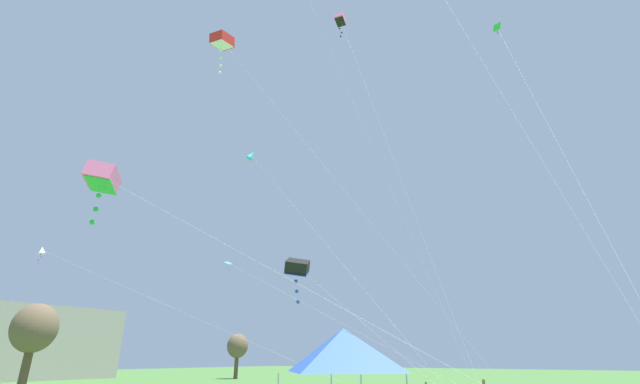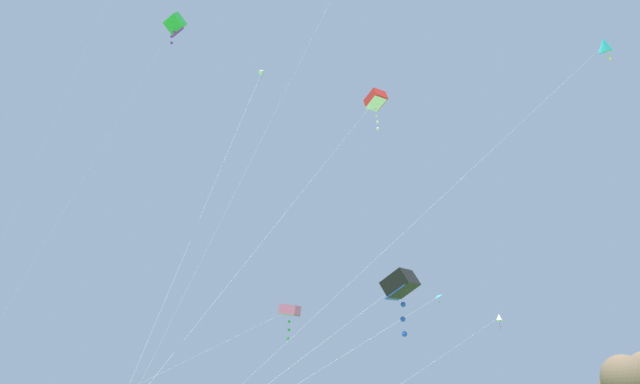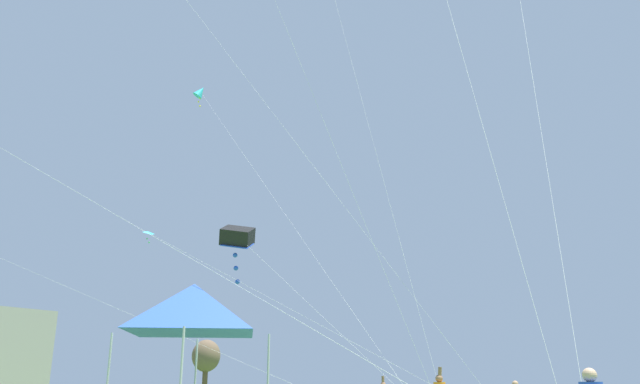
% 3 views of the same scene
% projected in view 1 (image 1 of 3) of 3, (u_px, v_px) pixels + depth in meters
% --- Properties ---
extents(distant_building, '(27.41, 8.76, 9.54)m').
position_uv_depth(distant_building, '(6.00, 342.00, 56.54)').
color(distant_building, gray).
rests_on(distant_building, ground).
extents(tree_far_left, '(3.04, 3.04, 6.14)m').
position_uv_depth(tree_far_left, '(237.00, 346.00, 62.61)').
color(tree_far_left, brown).
rests_on(tree_far_left, ground).
extents(tree_near_right, '(3.48, 3.48, 7.03)m').
position_uv_depth(tree_near_right, '(34.00, 329.00, 34.77)').
color(tree_near_right, brown).
rests_on(tree_near_right, ground).
extents(festival_tent, '(2.74, 2.74, 3.58)m').
position_uv_depth(festival_tent, '(344.00, 350.00, 11.59)').
color(festival_tent, '#B7B7BC').
rests_on(festival_tent, ground).
extents(kite_red_box_0, '(7.69, 16.47, 25.00)m').
position_uv_depth(kite_red_box_0, '(222.00, 42.00, 31.16)').
color(kite_red_box_0, silver).
rests_on(kite_red_box_0, ground).
extents(kite_cyan_diamond_1, '(8.42, 23.06, 22.84)m').
position_uv_depth(kite_cyan_diamond_1, '(252.00, 156.00, 43.86)').
color(kite_cyan_diamond_1, silver).
rests_on(kite_cyan_diamond_1, ground).
extents(kite_white_diamond_2, '(9.42, 24.00, 10.10)m').
position_uv_depth(kite_white_diamond_2, '(44.00, 251.00, 29.61)').
color(kite_white_diamond_2, silver).
rests_on(kite_white_diamond_2, ground).
extents(kite_green_delta_4, '(11.58, 4.66, 22.78)m').
position_uv_depth(kite_green_delta_4, '(501.00, 35.00, 26.44)').
color(kite_green_delta_4, silver).
rests_on(kite_green_delta_4, ground).
extents(kite_pink_box_5, '(4.80, 18.53, 10.39)m').
position_uv_depth(kite_pink_box_5, '(102.00, 178.00, 17.80)').
color(kite_pink_box_5, silver).
rests_on(kite_pink_box_5, ground).
extents(kite_black_box_6, '(2.36, 12.37, 9.10)m').
position_uv_depth(kite_black_box_6, '(297.00, 268.00, 27.89)').
color(kite_black_box_6, silver).
rests_on(kite_black_box_6, ground).
extents(kite_cyan_delta_8, '(4.00, 16.73, 8.86)m').
position_uv_depth(kite_cyan_delta_8, '(238.00, 268.00, 28.02)').
color(kite_cyan_delta_8, silver).
rests_on(kite_cyan_delta_8, ground).
extents(kite_pink_box_9, '(4.27, 9.93, 30.05)m').
position_uv_depth(kite_pink_box_9, '(340.00, 20.00, 36.23)').
color(kite_pink_box_9, silver).
rests_on(kite_pink_box_9, ground).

